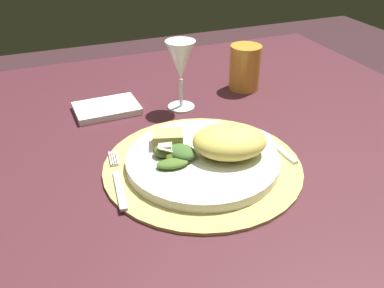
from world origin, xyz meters
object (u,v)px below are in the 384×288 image
at_px(dining_table, 177,206).
at_px(napkin, 107,108).
at_px(fork, 118,181).
at_px(dinner_plate, 203,160).
at_px(amber_tumbler, 245,67).
at_px(wine_glass, 181,63).
at_px(spoon, 269,140).

distance_m(dining_table, napkin, 0.27).
relative_size(fork, napkin, 1.24).
xyz_separation_m(dining_table, fork, (-0.13, -0.09, 0.16)).
height_order(dinner_plate, fork, dinner_plate).
bearing_deg(amber_tumbler, dinner_plate, -129.32).
bearing_deg(dining_table, wine_glass, 65.37).
bearing_deg(dining_table, amber_tumbler, 37.54).
bearing_deg(spoon, wine_glass, 115.37).
distance_m(napkin, wine_glass, 0.19).
bearing_deg(spoon, napkin, 135.50).
xyz_separation_m(fork, napkin, (0.04, 0.28, -0.00)).
bearing_deg(amber_tumbler, wine_glass, -166.23).
relative_size(spoon, napkin, 0.92).
bearing_deg(napkin, amber_tumbler, 0.25).
xyz_separation_m(fork, amber_tumbler, (0.38, 0.28, 0.05)).
relative_size(fork, spoon, 1.35).
xyz_separation_m(napkin, amber_tumbler, (0.34, 0.00, 0.05)).
distance_m(dinner_plate, spoon, 0.15).
height_order(fork, amber_tumbler, amber_tumbler).
relative_size(dining_table, amber_tumbler, 11.83).
distance_m(dining_table, amber_tumbler, 0.38).
relative_size(napkin, wine_glass, 0.90).
xyz_separation_m(fork, wine_glass, (0.20, 0.24, 0.10)).
xyz_separation_m(dinner_plate, napkin, (-0.11, 0.28, -0.01)).
height_order(dinner_plate, napkin, dinner_plate).
bearing_deg(fork, spoon, 4.17).
height_order(napkin, wine_glass, wine_glass).
bearing_deg(fork, dinner_plate, -0.94).
bearing_deg(wine_glass, dining_table, -114.63).
relative_size(dinner_plate, fork, 1.58).
height_order(dinner_plate, spoon, dinner_plate).
distance_m(napkin, amber_tumbler, 0.35).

